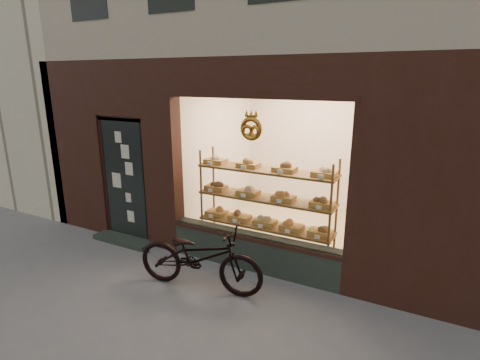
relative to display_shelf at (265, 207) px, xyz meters
The scene contains 4 objects.
ground 2.73m from the display_shelf, 100.01° to the right, with size 90.00×90.00×0.00m, color #56575F.
neighbor_left 11.09m from the display_shelf, 163.64° to the left, with size 12.00×7.00×9.00m, color beige.
display_shelf is the anchor object (origin of this frame).
bicycle 1.39m from the display_shelf, 107.36° to the right, with size 0.63×1.80×0.95m, color black.
Camera 1 is at (2.68, -2.56, 2.83)m, focal length 28.00 mm.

